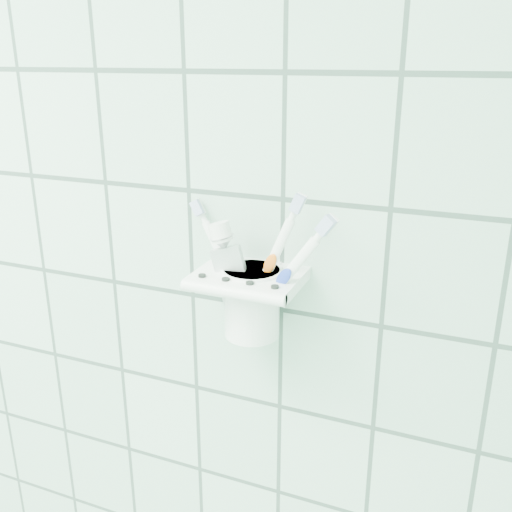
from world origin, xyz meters
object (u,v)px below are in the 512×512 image
(cup, at_px, (252,299))
(toothbrush_blue, at_px, (241,257))
(toothpaste_tube, at_px, (247,271))
(toothbrush_orange, at_px, (242,255))
(holder_bracket, at_px, (249,279))
(toothbrush_pink, at_px, (252,259))

(cup, distance_m, toothbrush_blue, 0.06)
(toothbrush_blue, distance_m, toothpaste_tube, 0.02)
(toothbrush_blue, height_order, toothbrush_orange, toothbrush_orange)
(holder_bracket, relative_size, toothbrush_pink, 0.76)
(toothpaste_tube, bearing_deg, toothbrush_orange, 158.13)
(holder_bracket, xyz_separation_m, toothbrush_blue, (-0.01, 0.00, 0.03))
(holder_bracket, bearing_deg, toothbrush_orange, -141.86)
(holder_bracket, relative_size, cup, 1.45)
(cup, distance_m, toothpaste_tube, 0.04)
(holder_bracket, distance_m, toothbrush_blue, 0.03)
(toothbrush_orange, bearing_deg, toothbrush_pink, 92.84)
(toothbrush_pink, distance_m, toothbrush_orange, 0.03)
(cup, height_order, toothbrush_pink, toothbrush_pink)
(cup, relative_size, toothbrush_orange, 0.47)
(toothbrush_blue, distance_m, toothbrush_orange, 0.01)
(toothbrush_blue, relative_size, toothbrush_orange, 0.99)
(holder_bracket, bearing_deg, cup, 66.65)
(toothpaste_tube, bearing_deg, toothbrush_blue, 134.61)
(cup, xyz_separation_m, toothbrush_pink, (-0.00, 0.01, 0.05))
(cup, bearing_deg, toothpaste_tube, -102.57)
(holder_bracket, bearing_deg, toothpaste_tube, -95.03)
(toothbrush_pink, height_order, toothpaste_tube, toothbrush_pink)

